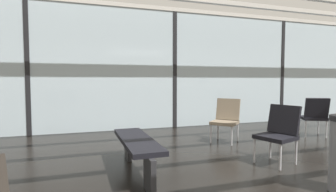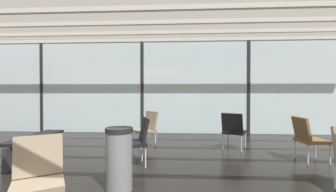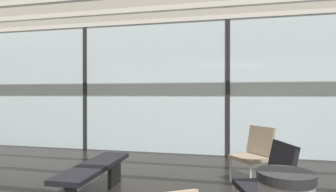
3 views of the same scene
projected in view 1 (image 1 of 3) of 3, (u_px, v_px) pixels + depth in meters
glass_curtain_wall at (174, 70)px, 6.89m from camera, size 14.00×0.08×3.05m
window_mullion_0 at (28, 68)px, 5.81m from camera, size 0.10×0.12×3.05m
window_mullion_1 at (174, 70)px, 6.89m from camera, size 0.10×0.12×3.05m
window_mullion_2 at (281, 71)px, 7.97m from camera, size 0.10×0.12×3.05m
parked_airplane at (103, 63)px, 11.52m from camera, size 13.49×4.04×4.04m
lounge_chair_1 at (314, 114)px, 5.73m from camera, size 0.67×0.69×0.87m
lounge_chair_3 at (279, 130)px, 3.91m from camera, size 0.65×0.62×0.87m
lounge_chair_6 at (226, 117)px, 5.27m from camera, size 0.71×0.71×0.87m
waiting_bench at (137, 146)px, 3.48m from camera, size 0.43×1.70×0.47m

